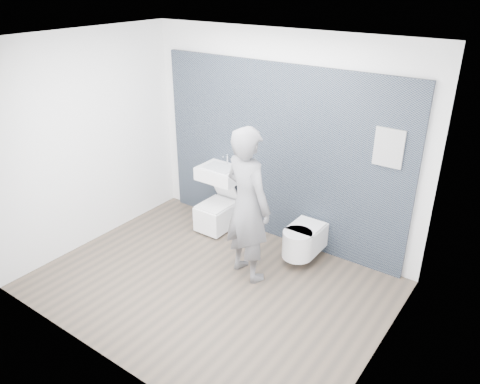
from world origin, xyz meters
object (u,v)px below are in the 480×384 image
Objects in this scene: washbasin at (220,173)px; visitor at (248,205)px; toilet_rounded at (303,240)px; toilet_square at (218,214)px.

visitor is (0.99, -0.76, 0.11)m from washbasin.
visitor is at bearing -121.97° from toilet_rounded.
visitor reaches higher than toilet_rounded.
washbasin reaches higher than toilet_square.
visitor is at bearing -37.54° from washbasin.
visitor is (0.99, -0.68, 0.71)m from toilet_square.
toilet_rounded is at bearing -4.44° from washbasin.
visitor reaches higher than washbasin.
washbasin is 1.50m from toilet_rounded.
washbasin is 0.32× the size of visitor.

